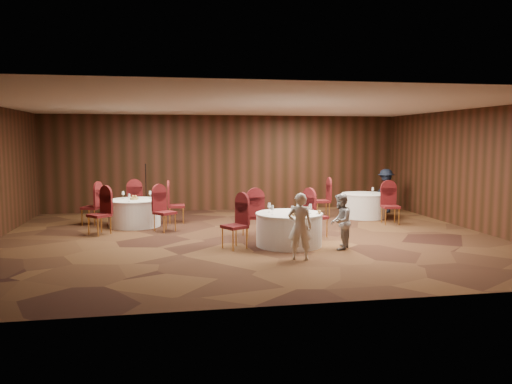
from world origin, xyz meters
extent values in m
plane|color=black|center=(0.00, 0.00, 0.00)|extent=(12.00, 12.00, 0.00)
plane|color=silver|center=(0.00, 0.00, 3.20)|extent=(12.00, 12.00, 0.00)
plane|color=black|center=(0.00, 5.00, 1.60)|extent=(12.00, 0.00, 12.00)
plane|color=black|center=(0.00, -5.00, 1.60)|extent=(12.00, 0.00, 12.00)
plane|color=black|center=(6.00, 0.00, 1.60)|extent=(0.00, 10.00, 10.00)
cylinder|color=white|center=(0.74, -1.00, 0.36)|extent=(1.48, 1.48, 0.72)
cylinder|color=white|center=(0.74, -1.00, 0.72)|extent=(1.51, 1.51, 0.03)
cylinder|color=white|center=(-2.85, 2.19, 0.36)|extent=(1.40, 1.40, 0.72)
cylinder|color=white|center=(-2.85, 2.19, 0.72)|extent=(1.43, 1.43, 0.03)
cylinder|color=white|center=(4.00, 2.57, 0.36)|extent=(1.35, 1.35, 0.72)
cylinder|color=white|center=(4.00, 2.57, 0.72)|extent=(1.38, 1.38, 0.03)
cylinder|color=silver|center=(0.71, -1.44, 0.74)|extent=(0.06, 0.06, 0.01)
cylinder|color=silver|center=(0.71, -1.44, 0.80)|extent=(0.01, 0.01, 0.11)
cone|color=silver|center=(0.71, -1.44, 0.91)|extent=(0.08, 0.08, 0.10)
cylinder|color=silver|center=(1.04, -0.69, 0.74)|extent=(0.06, 0.06, 0.01)
cylinder|color=silver|center=(1.04, -0.69, 0.80)|extent=(0.01, 0.01, 0.11)
cone|color=silver|center=(1.04, -0.69, 0.91)|extent=(0.08, 0.08, 0.10)
cylinder|color=silver|center=(0.32, -0.83, 0.74)|extent=(0.06, 0.06, 0.01)
cylinder|color=silver|center=(0.32, -0.83, 0.80)|extent=(0.01, 0.01, 0.11)
cone|color=silver|center=(0.32, -0.83, 0.91)|extent=(0.08, 0.08, 0.10)
cylinder|color=silver|center=(1.18, -1.18, 0.74)|extent=(0.06, 0.06, 0.01)
cylinder|color=silver|center=(1.18, -1.18, 0.80)|extent=(0.01, 0.01, 0.11)
cone|color=silver|center=(1.18, -1.18, 0.91)|extent=(0.08, 0.08, 0.10)
cylinder|color=silver|center=(0.30, -1.24, 0.74)|extent=(0.06, 0.06, 0.01)
cylinder|color=silver|center=(0.30, -1.24, 0.80)|extent=(0.01, 0.01, 0.11)
cone|color=silver|center=(0.30, -1.24, 0.91)|extent=(0.08, 0.08, 0.10)
cylinder|color=white|center=(0.70, -1.55, 0.75)|extent=(0.15, 0.15, 0.01)
sphere|color=#9E6B33|center=(0.70, -1.55, 0.79)|extent=(0.08, 0.08, 0.08)
cylinder|color=white|center=(1.36, -1.28, 0.75)|extent=(0.15, 0.15, 0.01)
sphere|color=#9E6B33|center=(1.36, -1.28, 0.79)|extent=(0.08, 0.08, 0.08)
cylinder|color=white|center=(1.28, -0.65, 0.75)|extent=(0.15, 0.15, 0.01)
sphere|color=#9E6B33|center=(1.28, -0.65, 0.79)|extent=(0.08, 0.08, 0.08)
cylinder|color=silver|center=(-2.42, 2.38, 0.74)|extent=(0.06, 0.06, 0.01)
cylinder|color=silver|center=(-2.42, 2.38, 0.80)|extent=(0.01, 0.01, 0.11)
cone|color=silver|center=(-2.42, 2.38, 0.91)|extent=(0.08, 0.08, 0.10)
cylinder|color=silver|center=(-3.16, 2.43, 0.74)|extent=(0.06, 0.06, 0.01)
cylinder|color=silver|center=(-3.16, 2.43, 0.80)|extent=(0.01, 0.01, 0.11)
cone|color=silver|center=(-3.16, 2.43, 0.91)|extent=(0.08, 0.08, 0.10)
cylinder|color=silver|center=(-2.95, 1.71, 0.74)|extent=(0.06, 0.06, 0.01)
cylinder|color=silver|center=(-2.95, 1.71, 0.80)|extent=(0.01, 0.01, 0.11)
cone|color=silver|center=(-2.95, 1.71, 0.91)|extent=(0.08, 0.08, 0.10)
cylinder|color=olive|center=(-2.85, 2.19, 0.77)|extent=(0.22, 0.22, 0.06)
sphere|color=#9E6B33|center=(-2.88, 2.21, 0.83)|extent=(0.07, 0.07, 0.07)
sphere|color=#9E6B33|center=(-2.81, 2.17, 0.83)|extent=(0.07, 0.07, 0.07)
cylinder|color=silver|center=(4.16, 2.29, 0.74)|extent=(0.06, 0.06, 0.01)
cylinder|color=silver|center=(4.16, 2.29, 0.80)|extent=(0.01, 0.01, 0.11)
cone|color=silver|center=(4.16, 2.29, 0.91)|extent=(0.08, 0.08, 0.10)
cylinder|color=black|center=(-2.61, 4.27, 0.01)|extent=(0.24, 0.24, 0.02)
cylinder|color=black|center=(-2.61, 4.27, 0.82)|extent=(0.02, 0.02, 1.61)
cylinder|color=black|center=(-2.61, 4.32, 1.60)|extent=(0.04, 0.12, 0.04)
imported|color=white|center=(0.63, -2.35, 0.67)|extent=(0.56, 0.44, 1.34)
imported|color=#9D9EA2|center=(1.74, -1.58, 0.61)|extent=(0.70, 0.75, 1.22)
imported|color=black|center=(5.10, 3.43, 0.71)|extent=(0.80, 1.04, 1.43)
camera|label=1|loc=(-1.95, -11.80, 2.38)|focal=35.00mm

